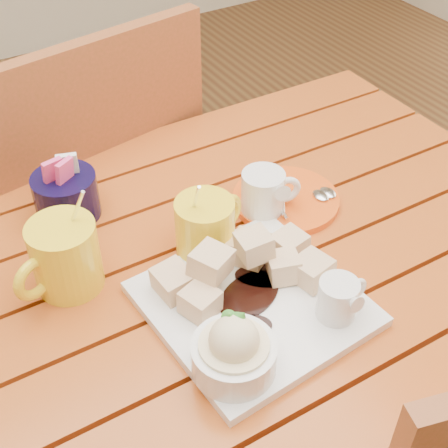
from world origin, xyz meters
TOP-DOWN VIEW (x-y plane):
  - table at (0.00, 0.00)m, footprint 1.20×0.79m
  - dessert_plate at (-0.01, -0.13)m, footprint 0.30×0.30m
  - coffee_mug_left at (-0.20, 0.07)m, footprint 0.14×0.10m
  - coffee_mug_right at (0.01, 0.02)m, footprint 0.13×0.09m
  - cream_pitcher at (0.14, 0.06)m, footprint 0.10×0.09m
  - sugar_caddy at (-0.15, 0.23)m, footprint 0.11×0.11m
  - orange_saucer at (0.19, 0.06)m, footprint 0.18×0.18m
  - chair_far at (-0.03, 0.51)m, footprint 0.53×0.53m

SIDE VIEW (x-z plane):
  - chair_far at x=-0.03m, z-range 0.06..1.03m
  - table at x=0.00m, z-range 0.27..1.02m
  - orange_saucer at x=0.19m, z-range 0.75..0.77m
  - dessert_plate at x=-0.01m, z-range 0.73..0.84m
  - sugar_caddy at x=-0.15m, z-range 0.73..0.85m
  - cream_pitcher at x=0.14m, z-range 0.75..0.84m
  - coffee_mug_right at x=0.01m, z-range 0.73..0.88m
  - coffee_mug_left at x=-0.20m, z-range 0.72..0.89m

